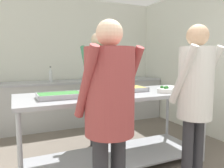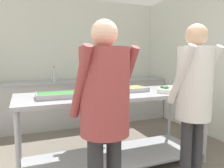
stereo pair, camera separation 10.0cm
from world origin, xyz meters
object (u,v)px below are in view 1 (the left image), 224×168
(serving_tray_roast, at_px, (128,89))
(guest_serving_right, at_px, (109,102))
(cook_behind_counter, at_px, (98,77))
(serving_tray_vegetables, at_px, (60,96))
(sauce_pan, at_px, (105,93))
(broccoli_bowl, at_px, (165,90))
(guest_serving_left, at_px, (195,90))
(water_bottle, at_px, (51,75))
(plate_stack, at_px, (173,88))

(serving_tray_roast, xyz_separation_m, guest_serving_right, (-0.66, -0.90, 0.05))
(guest_serving_right, bearing_deg, cook_behind_counter, 72.04)
(serving_tray_vegetables, xyz_separation_m, cook_behind_counter, (0.75, 0.80, 0.12))
(sauce_pan, height_order, broccoli_bowl, broccoli_bowl)
(serving_tray_vegetables, relative_size, sauce_pan, 1.27)
(sauce_pan, bearing_deg, serving_tray_roast, 33.62)
(broccoli_bowl, distance_m, guest_serving_left, 0.58)
(serving_tray_roast, distance_m, water_bottle, 1.99)
(guest_serving_left, bearing_deg, serving_tray_vegetables, 148.01)
(sauce_pan, xyz_separation_m, guest_serving_right, (-0.21, -0.61, 0.03))
(serving_tray_roast, relative_size, guest_serving_left, 0.27)
(sauce_pan, height_order, plate_stack, sauce_pan)
(serving_tray_vegetables, relative_size, water_bottle, 1.56)
(plate_stack, xyz_separation_m, guest_serving_left, (-0.33, -0.72, 0.08))
(serving_tray_vegetables, xyz_separation_m, plate_stack, (1.50, -0.01, -0.00))
(guest_serving_left, bearing_deg, guest_serving_right, -177.99)
(plate_stack, bearing_deg, water_bottle, 122.31)
(cook_behind_counter, bearing_deg, serving_tray_vegetables, -132.98)
(water_bottle, bearing_deg, guest_serving_left, -70.88)
(serving_tray_vegetables, xyz_separation_m, guest_serving_right, (0.24, -0.77, 0.05))
(cook_behind_counter, relative_size, water_bottle, 5.86)
(serving_tray_vegetables, xyz_separation_m, water_bottle, (0.22, 2.01, 0.09))
(guest_serving_right, distance_m, cook_behind_counter, 1.65)
(guest_serving_left, bearing_deg, plate_stack, 65.52)
(serving_tray_vegetables, bearing_deg, plate_stack, -0.49)
(serving_tray_vegetables, height_order, guest_serving_right, guest_serving_right)
(sauce_pan, relative_size, cook_behind_counter, 0.21)
(serving_tray_vegetables, bearing_deg, guest_serving_right, -72.58)
(sauce_pan, relative_size, guest_serving_left, 0.22)
(serving_tray_vegetables, distance_m, plate_stack, 1.50)
(sauce_pan, xyz_separation_m, broccoli_bowl, (0.80, -0.00, -0.01))
(serving_tray_vegetables, relative_size, guest_serving_left, 0.28)
(plate_stack, distance_m, water_bottle, 2.40)
(broccoli_bowl, distance_m, cook_behind_counter, 1.10)
(plate_stack, height_order, guest_serving_right, guest_serving_right)
(sauce_pan, distance_m, serving_tray_roast, 0.54)
(guest_serving_left, relative_size, water_bottle, 5.63)
(water_bottle, bearing_deg, serving_tray_roast, -70.17)
(sauce_pan, height_order, guest_serving_right, guest_serving_right)
(serving_tray_vegetables, bearing_deg, water_bottle, 83.68)
(guest_serving_right, xyz_separation_m, cook_behind_counter, (0.51, 1.57, 0.07))
(guest_serving_right, bearing_deg, broccoli_bowl, 30.71)
(broccoli_bowl, bearing_deg, serving_tray_roast, 140.18)
(serving_tray_vegetables, height_order, sauce_pan, sauce_pan)
(serving_tray_roast, height_order, plate_stack, serving_tray_roast)
(broccoli_bowl, bearing_deg, plate_stack, 31.38)
(sauce_pan, height_order, serving_tray_roast, sauce_pan)
(sauce_pan, relative_size, serving_tray_roast, 0.80)
(cook_behind_counter, bearing_deg, guest_serving_left, -74.56)
(cook_behind_counter, bearing_deg, serving_tray_roast, -77.43)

